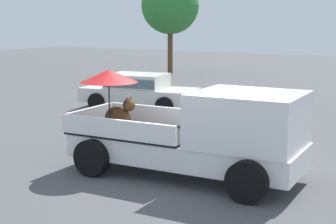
% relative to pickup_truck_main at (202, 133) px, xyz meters
% --- Properties ---
extents(ground_plane, '(80.00, 80.00, 0.00)m').
position_rel_pickup_truck_main_xyz_m(ground_plane, '(-0.40, 0.00, -0.97)').
color(ground_plane, '#4C4C4F').
extents(pickup_truck_main, '(5.11, 2.39, 2.24)m').
position_rel_pickup_truck_main_xyz_m(pickup_truck_main, '(0.00, 0.00, 0.00)').
color(pickup_truck_main, black).
rests_on(pickup_truck_main, ground).
extents(parked_sedan_near, '(4.53, 2.49, 1.33)m').
position_rel_pickup_truck_main_xyz_m(parked_sedan_near, '(-5.92, 6.52, -0.23)').
color(parked_sedan_near, black).
rests_on(parked_sedan_near, ground).
extents(tree_by_lot, '(3.54, 3.54, 5.99)m').
position_rel_pickup_truck_main_xyz_m(tree_by_lot, '(-11.40, 18.32, 3.23)').
color(tree_by_lot, brown).
rests_on(tree_by_lot, ground).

